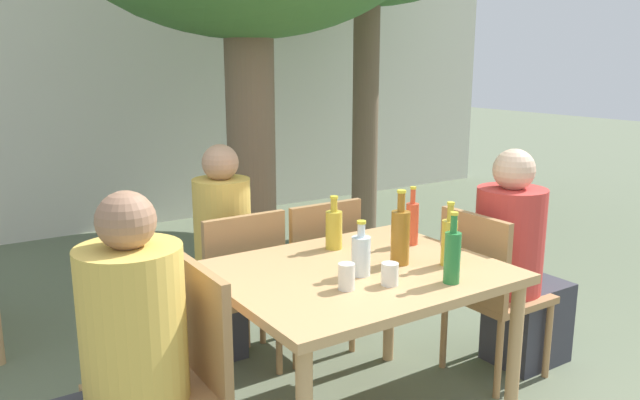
{
  "coord_description": "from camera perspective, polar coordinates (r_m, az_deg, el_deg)",
  "views": [
    {
      "loc": [
        -1.56,
        -2.06,
        1.66
      ],
      "look_at": [
        0.0,
        0.3,
        1.01
      ],
      "focal_mm": 35.0,
      "sensor_mm": 36.0,
      "label": 1
    }
  ],
  "objects": [
    {
      "name": "cafe_building_wall",
      "position": [
        6.37,
        -19.49,
        9.77
      ],
      "size": [
        10.0,
        0.08,
        2.8
      ],
      "color": "silver",
      "rests_on": "ground_plane"
    },
    {
      "name": "dining_table_front",
      "position": [
        2.76,
        3.45,
        -8.03
      ],
      "size": [
        1.21,
        0.98,
        0.76
      ],
      "color": "tan",
      "rests_on": "ground_plane"
    },
    {
      "name": "patio_chair_0",
      "position": [
        2.47,
        -12.96,
        -15.14
      ],
      "size": [
        0.44,
        0.44,
        0.91
      ],
      "rotation": [
        0.0,
        0.0,
        -1.57
      ],
      "color": "#A87A4C",
      "rests_on": "ground_plane"
    },
    {
      "name": "patio_chair_1",
      "position": [
        3.36,
        15.03,
        -7.53
      ],
      "size": [
        0.44,
        0.44,
        0.91
      ],
      "rotation": [
        0.0,
        0.0,
        1.57
      ],
      "color": "#A87A4C",
      "rests_on": "ground_plane"
    },
    {
      "name": "patio_chair_2",
      "position": [
        3.28,
        -7.65,
        -7.67
      ],
      "size": [
        0.44,
        0.44,
        0.91
      ],
      "rotation": [
        0.0,
        0.0,
        3.14
      ],
      "color": "#A87A4C",
      "rests_on": "ground_plane"
    },
    {
      "name": "patio_chair_3",
      "position": [
        3.51,
        -0.49,
        -6.21
      ],
      "size": [
        0.44,
        0.44,
        0.91
      ],
      "rotation": [
        0.0,
        0.0,
        3.14
      ],
      "color": "#A87A4C",
      "rests_on": "ground_plane"
    },
    {
      "name": "person_seated_0",
      "position": [
        2.39,
        -18.36,
        -15.38
      ],
      "size": [
        0.58,
        0.37,
        1.22
      ],
      "rotation": [
        0.0,
        0.0,
        -1.57
      ],
      "color": "#383842",
      "rests_on": "ground_plane"
    },
    {
      "name": "person_seated_1",
      "position": [
        3.52,
        17.6,
        -6.22
      ],
      "size": [
        0.58,
        0.36,
        1.21
      ],
      "rotation": [
        0.0,
        0.0,
        1.57
      ],
      "color": "#383842",
      "rests_on": "ground_plane"
    },
    {
      "name": "person_seated_2",
      "position": [
        3.48,
        -9.38,
        -6.08
      ],
      "size": [
        0.3,
        0.55,
        1.23
      ],
      "rotation": [
        0.0,
        0.0,
        3.14
      ],
      "color": "#383842",
      "rests_on": "ground_plane"
    },
    {
      "name": "oil_cruet_0",
      "position": [
        2.8,
        11.72,
        -3.68
      ],
      "size": [
        0.07,
        0.07,
        0.29
      ],
      "color": "gold",
      "rests_on": "dining_table_front"
    },
    {
      "name": "green_bottle_1",
      "position": [
        2.58,
        12.01,
        -5.0
      ],
      "size": [
        0.07,
        0.07,
        0.3
      ],
      "color": "#287A38",
      "rests_on": "dining_table_front"
    },
    {
      "name": "oil_cruet_2",
      "position": [
        2.98,
        1.28,
        -2.61
      ],
      "size": [
        0.08,
        0.08,
        0.26
      ],
      "color": "gold",
      "rests_on": "dining_table_front"
    },
    {
      "name": "soda_bottle_3",
      "position": [
        3.08,
        8.42,
        -2.01
      ],
      "size": [
        0.06,
        0.06,
        0.29
      ],
      "color": "#DB4C2D",
      "rests_on": "dining_table_front"
    },
    {
      "name": "water_bottle_4",
      "position": [
        2.63,
        3.77,
        -4.97
      ],
      "size": [
        0.08,
        0.08,
        0.24
      ],
      "color": "silver",
      "rests_on": "dining_table_front"
    },
    {
      "name": "amber_bottle_5",
      "position": [
        2.78,
        7.35,
        -3.24
      ],
      "size": [
        0.08,
        0.08,
        0.34
      ],
      "color": "#9E661E",
      "rests_on": "dining_table_front"
    },
    {
      "name": "drinking_glass_0",
      "position": [
        2.54,
        6.4,
        -6.74
      ],
      "size": [
        0.07,
        0.07,
        0.09
      ],
      "color": "silver",
      "rests_on": "dining_table_front"
    },
    {
      "name": "drinking_glass_1",
      "position": [
        2.48,
        2.43,
        -7.0
      ],
      "size": [
        0.07,
        0.07,
        0.11
      ],
      "color": "silver",
      "rests_on": "dining_table_front"
    }
  ]
}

